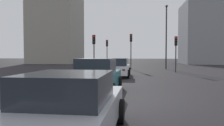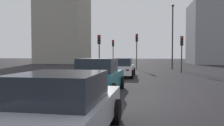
{
  "view_description": "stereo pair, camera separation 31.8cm",
  "coord_description": "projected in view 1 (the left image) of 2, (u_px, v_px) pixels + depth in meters",
  "views": [
    {
      "loc": [
        -9.29,
        0.02,
        1.81
      ],
      "look_at": [
        -0.78,
        0.95,
        1.47
      ],
      "focal_mm": 36.0,
      "sensor_mm": 36.0,
      "label": 1
    },
    {
      "loc": [
        -9.25,
        -0.29,
        1.81
      ],
      "look_at": [
        -0.78,
        0.95,
        1.47
      ],
      "focal_mm": 36.0,
      "sensor_mm": 36.0,
      "label": 2
    }
  ],
  "objects": [
    {
      "name": "building_facade_center",
      "position": [
        57.0,
        29.0,
        45.21
      ],
      "size": [
        10.3,
        8.78,
        13.89
      ],
      "primitive_type": "cube",
      "color": "gray",
      "rests_on": "ground_plane"
    },
    {
      "name": "traffic_light_near_right",
      "position": [
        94.0,
        45.0,
        22.27
      ],
      "size": [
        0.32,
        0.28,
        3.71
      ],
      "rotation": [
        0.0,
        0.0,
        3.13
      ],
      "color": "#2D2D30",
      "rests_on": "ground_plane"
    },
    {
      "name": "traffic_light_near_left",
      "position": [
        176.0,
        46.0,
        21.92
      ],
      "size": [
        0.33,
        0.3,
        3.54
      ],
      "rotation": [
        0.0,
        0.0,
        3.02
      ],
      "color": "#2D2D30",
      "rests_on": "ground_plane"
    },
    {
      "name": "car_silver_right_third",
      "position": [
        70.0,
        108.0,
        4.61
      ],
      "size": [
        4.25,
        2.1,
        1.44
      ],
      "rotation": [
        0.0,
        0.0,
        -0.02
      ],
      "color": "#A8AAB2",
      "rests_on": "ground_plane"
    },
    {
      "name": "car_teal_right_second",
      "position": [
        97.0,
        76.0,
        10.5
      ],
      "size": [
        4.36,
        2.13,
        1.61
      ],
      "rotation": [
        0.0,
        0.0,
        -0.03
      ],
      "color": "#19606B",
      "rests_on": "ground_plane"
    },
    {
      "name": "building_facade_left",
      "position": [
        212.0,
        34.0,
        41.66
      ],
      "size": [
        9.04,
        10.8,
        11.18
      ],
      "primitive_type": "cube",
      "color": "gray",
      "rests_on": "ground_plane"
    },
    {
      "name": "car_white_right_lead",
      "position": [
        117.0,
        68.0,
        18.13
      ],
      "size": [
        4.52,
        2.08,
        1.48
      ],
      "rotation": [
        0.0,
        0.0,
        -0.0
      ],
      "color": "silver",
      "rests_on": "ground_plane"
    },
    {
      "name": "traffic_light_far_right",
      "position": [
        107.0,
        47.0,
        31.16
      ],
      "size": [
        0.32,
        0.29,
        3.78
      ],
      "rotation": [
        0.0,
        0.0,
        3.18
      ],
      "color": "#2D2D30",
      "rests_on": "ground_plane"
    },
    {
      "name": "street_lamp_kerbside",
      "position": [
        166.0,
        32.0,
        26.97
      ],
      "size": [
        0.56,
        0.36,
        7.69
      ],
      "color": "#2D2D30",
      "rests_on": "ground_plane"
    },
    {
      "name": "traffic_light_far_left",
      "position": [
        131.0,
        44.0,
        26.35
      ],
      "size": [
        0.32,
        0.3,
        4.17
      ],
      "rotation": [
        0.0,
        0.0,
        3.23
      ],
      "color": "#2D2D30",
      "rests_on": "ground_plane"
    },
    {
      "name": "ground_plane",
      "position": [
        137.0,
        100.0,
        9.3
      ],
      "size": [
        160.0,
        160.0,
        0.2
      ],
      "primitive_type": "cube",
      "color": "black"
    }
  ]
}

